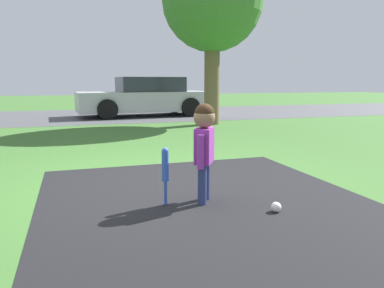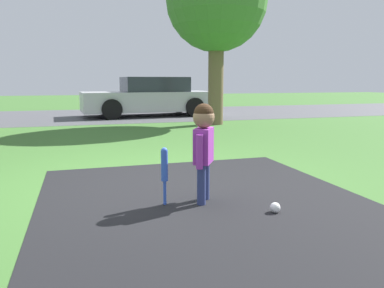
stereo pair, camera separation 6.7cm
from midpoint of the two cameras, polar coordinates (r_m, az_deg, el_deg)
name	(u,v)px [view 2 (the right image)]	position (r m, az deg, el deg)	size (l,w,h in m)	color
ground_plane	(149,183)	(4.58, -6.19, -5.96)	(60.00, 60.00, 0.00)	#3D6B2D
driveway_strip	(292,282)	(2.53, 15.81, -19.64)	(3.32, 7.00, 0.01)	black
street_strip	(102,115)	(13.86, -13.48, 4.28)	(40.00, 6.00, 0.01)	#4C4C51
child	(204,139)	(3.72, 2.30, 0.77)	(0.27, 0.36, 1.01)	navy
baseball_bat	(164,168)	(3.69, -3.70, -3.68)	(0.07, 0.07, 0.58)	blue
sports_ball	(275,208)	(3.65, 13.08, -9.42)	(0.10, 0.10, 0.10)	white
parked_car	(150,98)	(13.34, -6.30, 7.05)	(4.65, 2.17, 1.36)	#B7B7BC
tree_far_lawn	(217,2)	(10.87, 3.96, 20.78)	(2.75, 2.75, 4.76)	brown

